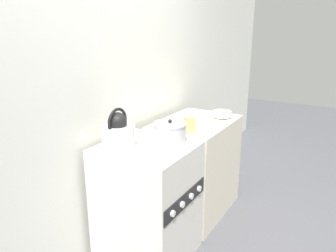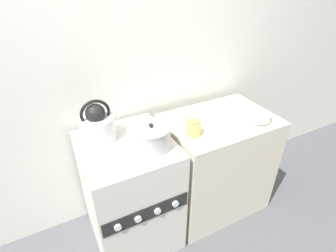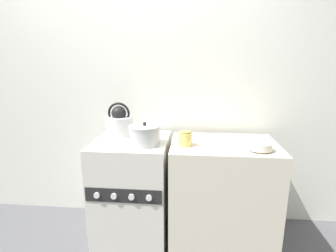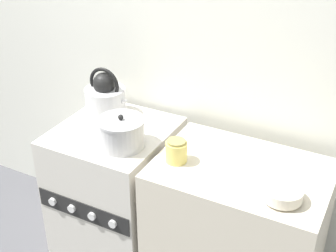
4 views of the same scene
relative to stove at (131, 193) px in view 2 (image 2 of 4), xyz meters
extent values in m
cube|color=silver|center=(0.00, 0.38, 0.81)|extent=(7.00, 0.06, 2.50)
cube|color=beige|center=(0.00, 0.00, 0.00)|extent=(0.60, 0.63, 0.88)
cube|color=black|center=(0.00, -0.32, 0.11)|extent=(0.57, 0.01, 0.11)
cylinder|color=silver|center=(-0.19, -0.33, 0.11)|extent=(0.04, 0.02, 0.04)
cylinder|color=silver|center=(-0.07, -0.33, 0.11)|extent=(0.04, 0.02, 0.04)
cylinder|color=silver|center=(0.07, -0.33, 0.11)|extent=(0.04, 0.02, 0.04)
cylinder|color=silver|center=(0.19, -0.33, 0.11)|extent=(0.04, 0.02, 0.04)
cube|color=beige|center=(0.75, -0.02, 0.00)|extent=(0.83, 0.59, 0.88)
cylinder|color=silver|center=(-0.13, 0.14, 0.52)|extent=(0.23, 0.23, 0.16)
sphere|color=black|center=(-0.13, 0.14, 0.63)|extent=(0.13, 0.13, 0.13)
torus|color=black|center=(-0.13, 0.14, 0.63)|extent=(0.19, 0.02, 0.19)
cone|color=silver|center=(-0.03, 0.14, 0.54)|extent=(0.11, 0.05, 0.09)
cylinder|color=#B2B2B7|center=(0.13, -0.11, 0.51)|extent=(0.23, 0.23, 0.14)
cylinder|color=#B2B2B7|center=(0.13, -0.11, 0.58)|extent=(0.24, 0.24, 0.01)
sphere|color=black|center=(0.13, -0.11, 0.60)|extent=(0.03, 0.03, 0.03)
cylinder|color=beige|center=(0.98, -0.17, 0.44)|extent=(0.08, 0.08, 0.01)
cylinder|color=beige|center=(0.98, -0.17, 0.47)|extent=(0.17, 0.17, 0.05)
cylinder|color=#E0CC66|center=(0.44, -0.11, 0.49)|extent=(0.11, 0.11, 0.10)
cylinder|color=#998C4C|center=(0.44, -0.11, 0.54)|extent=(0.09, 0.09, 0.01)
camera|label=1|loc=(-1.77, -1.23, 1.24)|focal=35.00mm
camera|label=2|loc=(-0.39, -1.35, 1.42)|focal=28.00mm
camera|label=3|loc=(0.49, -2.01, 1.07)|focal=28.00mm
camera|label=4|loc=(1.29, -1.81, 1.70)|focal=50.00mm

